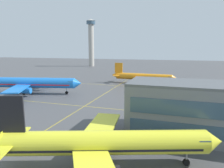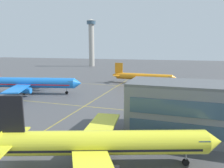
{
  "view_description": "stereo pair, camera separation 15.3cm",
  "coord_description": "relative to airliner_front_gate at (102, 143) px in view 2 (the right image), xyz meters",
  "views": [
    {
      "loc": [
        26.24,
        -19.99,
        17.38
      ],
      "look_at": [
        5.01,
        46.71,
        5.16
      ],
      "focal_mm": 32.86,
      "sensor_mm": 36.0,
      "label": 1
    },
    {
      "loc": [
        26.39,
        -19.94,
        17.38
      ],
      "look_at": [
        5.01,
        46.71,
        5.16
      ],
      "focal_mm": 32.86,
      "sensor_mm": 36.0,
      "label": 2
    }
  ],
  "objects": [
    {
      "name": "airliner_front_gate",
      "position": [
        0.0,
        0.0,
        0.0
      ],
      "size": [
        34.08,
        29.15,
        10.88
      ],
      "color": "yellow",
      "rests_on": "ground"
    },
    {
      "name": "airliner_second_row",
      "position": [
        -43.98,
        38.69,
        0.48
      ],
      "size": [
        39.19,
        33.3,
        12.27
      ],
      "color": "blue",
      "rests_on": "ground"
    },
    {
      "name": "airliner_third_row",
      "position": [
        -6.37,
        74.04,
        -0.27
      ],
      "size": [
        32.42,
        27.99,
        10.09
      ],
      "color": "orange",
      "rests_on": "ground"
    },
    {
      "name": "taxiway_markings",
      "position": [
        -16.5,
        28.46,
        -3.71
      ],
      "size": [
        167.84,
        121.28,
        0.01
      ],
      "color": "yellow",
      "rests_on": "ground"
    },
    {
      "name": "control_tower",
      "position": [
        -70.76,
        160.15,
        21.95
      ],
      "size": [
        8.82,
        8.82,
        44.94
      ],
      "color": "#ADA89E",
      "rests_on": "ground"
    }
  ]
}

